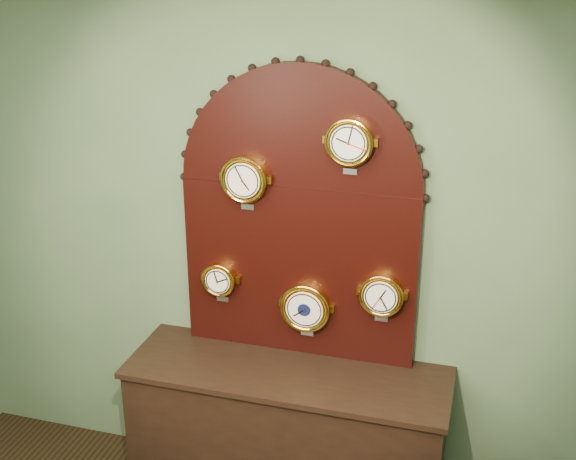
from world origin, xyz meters
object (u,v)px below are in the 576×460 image
(roman_clock, at_px, (245,179))
(tide_clock, at_px, (382,295))
(display_board, at_px, (299,207))
(barometer, at_px, (306,307))
(arabic_clock, at_px, (350,142))
(shop_counter, at_px, (287,441))
(hygrometer, at_px, (220,279))

(roman_clock, height_order, tide_clock, roman_clock)
(display_board, height_order, barometer, display_board)
(arabic_clock, height_order, barometer, arabic_clock)
(barometer, xyz_separation_m, tide_clock, (0.38, 0.00, 0.12))
(display_board, relative_size, barometer, 4.94)
(roman_clock, relative_size, tide_clock, 1.05)
(tide_clock, bearing_deg, barometer, -179.84)
(shop_counter, bearing_deg, tide_clock, 19.44)
(display_board, relative_size, hygrometer, 6.58)
(roman_clock, distance_m, tide_clock, 0.87)
(hygrometer, height_order, barometer, hygrometer)
(roman_clock, bearing_deg, barometer, -0.13)
(roman_clock, distance_m, arabic_clock, 0.56)
(arabic_clock, bearing_deg, shop_counter, -148.85)
(shop_counter, bearing_deg, display_board, 90.00)
(display_board, distance_m, arabic_clock, 0.45)
(hygrometer, distance_m, tide_clock, 0.84)
(arabic_clock, xyz_separation_m, tide_clock, (0.18, 0.00, -0.75))
(roman_clock, distance_m, barometer, 0.72)
(roman_clock, height_order, barometer, roman_clock)
(display_board, xyz_separation_m, barometer, (0.05, -0.07, -0.51))
(roman_clock, distance_m, hygrometer, 0.57)
(arabic_clock, distance_m, tide_clock, 0.77)
(hygrometer, relative_size, tide_clock, 0.86)
(shop_counter, relative_size, arabic_clock, 5.76)
(hygrometer, bearing_deg, barometer, -0.27)
(display_board, bearing_deg, roman_clock, -165.43)
(roman_clock, xyz_separation_m, hygrometer, (-0.15, 0.00, -0.55))
(barometer, bearing_deg, shop_counter, -109.78)
(roman_clock, bearing_deg, arabic_clock, 0.02)
(arabic_clock, bearing_deg, barometer, -179.74)
(display_board, bearing_deg, shop_counter, -90.00)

